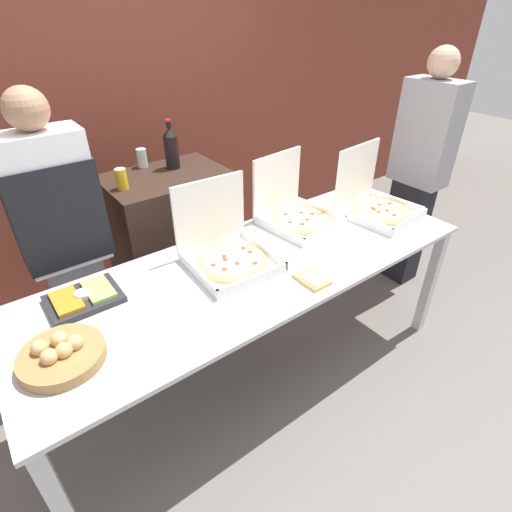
% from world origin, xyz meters
% --- Properties ---
extents(ground_plane, '(16.00, 16.00, 0.00)m').
position_xyz_m(ground_plane, '(0.00, 0.00, 0.00)').
color(ground_plane, slate).
extents(brick_wall_behind, '(10.00, 0.06, 2.80)m').
position_xyz_m(brick_wall_behind, '(0.00, 1.70, 1.40)').
color(brick_wall_behind, brown).
rests_on(brick_wall_behind, ground_plane).
extents(buffet_table, '(2.49, 0.86, 0.84)m').
position_xyz_m(buffet_table, '(0.00, 0.00, 0.75)').
color(buffet_table, silver).
rests_on(buffet_table, ground_plane).
extents(pizza_box_far_right, '(0.45, 0.47, 0.41)m').
position_xyz_m(pizza_box_far_right, '(0.48, 0.24, 0.92)').
color(pizza_box_far_right, white).
rests_on(pizza_box_far_right, buffet_table).
extents(pizza_box_near_left, '(0.47, 0.48, 0.42)m').
position_xyz_m(pizza_box_near_left, '(0.98, 0.02, 0.92)').
color(pizza_box_near_left, white).
rests_on(pizza_box_near_left, buffet_table).
extents(pizza_box_near_right, '(0.44, 0.45, 0.42)m').
position_xyz_m(pizza_box_near_right, '(-0.11, 0.11, 0.92)').
color(pizza_box_near_right, white).
rests_on(pizza_box_near_right, buffet_table).
extents(paper_plate_front_center, '(0.22, 0.22, 0.03)m').
position_xyz_m(paper_plate_front_center, '(0.12, -0.30, 0.85)').
color(paper_plate_front_center, white).
rests_on(paper_plate_front_center, buffet_table).
extents(veggie_tray, '(0.32, 0.25, 0.05)m').
position_xyz_m(veggie_tray, '(-0.83, 0.23, 0.86)').
color(veggie_tray, '#28282D').
rests_on(veggie_tray, buffet_table).
extents(bread_basket, '(0.32, 0.32, 0.10)m').
position_xyz_m(bread_basket, '(-1.01, -0.09, 0.88)').
color(bread_basket, '#9E7542').
rests_on(bread_basket, buffet_table).
extents(sideboard_podium, '(0.78, 0.56, 1.08)m').
position_xyz_m(sideboard_podium, '(-0.07, 0.88, 0.54)').
color(sideboard_podium, black).
rests_on(sideboard_podium, ground_plane).
extents(soda_bottle, '(0.09, 0.09, 0.32)m').
position_xyz_m(soda_bottle, '(0.04, 0.96, 1.22)').
color(soda_bottle, black).
rests_on(soda_bottle, sideboard_podium).
extents(soda_can_silver, '(0.07, 0.07, 0.12)m').
position_xyz_m(soda_can_silver, '(-0.12, 1.10, 1.15)').
color(soda_can_silver, silver).
rests_on(soda_can_silver, sideboard_podium).
extents(soda_can_colored, '(0.07, 0.07, 0.12)m').
position_xyz_m(soda_can_colored, '(-0.36, 0.83, 1.15)').
color(soda_can_colored, gold).
rests_on(soda_can_colored, sideboard_podium).
extents(person_server_vest, '(0.42, 0.24, 1.72)m').
position_xyz_m(person_server_vest, '(-0.77, 0.66, 0.97)').
color(person_server_vest, slate).
rests_on(person_server_vest, ground_plane).
extents(person_guest_plaid, '(0.22, 0.40, 1.79)m').
position_xyz_m(person_guest_plaid, '(1.64, 0.14, 0.94)').
color(person_guest_plaid, black).
rests_on(person_guest_plaid, ground_plane).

